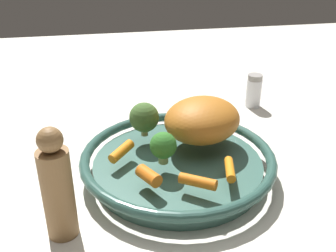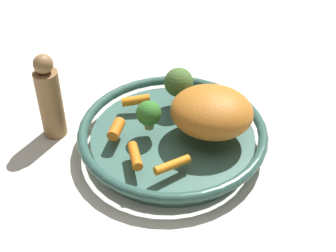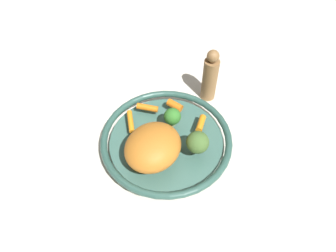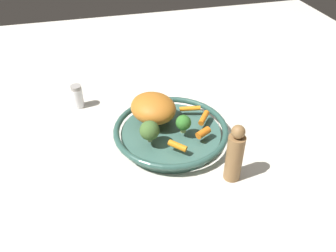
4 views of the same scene
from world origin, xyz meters
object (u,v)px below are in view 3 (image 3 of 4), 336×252
(broccoli_floret_mid, at_px, (172,117))
(roast_chicken_piece, at_px, (153,147))
(baby_carrot_right, at_px, (175,105))
(baby_carrot_center, at_px, (131,122))
(baby_carrot_left, at_px, (201,123))
(baby_carrot_back, at_px, (147,108))
(serving_bowl, at_px, (166,141))
(broccoli_floret_edge, at_px, (198,142))
(pepper_mill, at_px, (210,77))

(broccoli_floret_mid, bearing_deg, roast_chicken_piece, -140.88)
(baby_carrot_right, height_order, baby_carrot_center, baby_carrot_right)
(roast_chicken_piece, xyz_separation_m, baby_carrot_right, (0.12, 0.12, -0.03))
(baby_carrot_left, bearing_deg, baby_carrot_center, 152.14)
(baby_carrot_back, height_order, baby_carrot_right, baby_carrot_right)
(serving_bowl, xyz_separation_m, baby_carrot_center, (-0.07, 0.08, 0.03))
(baby_carrot_right, distance_m, broccoli_floret_edge, 0.15)
(roast_chicken_piece, relative_size, baby_carrot_back, 2.49)
(roast_chicken_piece, relative_size, broccoli_floret_mid, 2.64)
(serving_bowl, bearing_deg, pepper_mill, 30.76)
(baby_carrot_left, xyz_separation_m, baby_carrot_right, (-0.03, 0.08, 0.00))
(broccoli_floret_mid, relative_size, broccoli_floret_edge, 0.85)
(baby_carrot_center, bearing_deg, roast_chicken_piece, -83.72)
(baby_carrot_back, xyz_separation_m, baby_carrot_right, (0.07, -0.03, 0.00))
(broccoli_floret_edge, xyz_separation_m, pepper_mill, (0.14, 0.19, -0.00))
(baby_carrot_right, distance_m, broccoli_floret_mid, 0.06)
(serving_bowl, xyz_separation_m, broccoli_floret_edge, (0.05, -0.07, 0.06))
(baby_carrot_back, bearing_deg, pepper_mill, 3.06)
(baby_carrot_right, bearing_deg, roast_chicken_piece, -134.50)
(baby_carrot_right, bearing_deg, baby_carrot_back, 159.42)
(baby_carrot_left, bearing_deg, baby_carrot_right, 111.86)
(broccoli_floret_mid, xyz_separation_m, broccoli_floret_edge, (0.02, -0.10, 0.01))
(baby_carrot_left, height_order, pepper_mill, pepper_mill)
(broccoli_floret_edge, bearing_deg, pepper_mill, 52.28)
(roast_chicken_piece, xyz_separation_m, pepper_mill, (0.24, 0.15, -0.00))
(baby_carrot_center, bearing_deg, baby_carrot_back, 22.88)
(baby_carrot_back, distance_m, baby_carrot_right, 0.07)
(baby_carrot_left, relative_size, baby_carrot_back, 0.91)
(baby_carrot_back, relative_size, baby_carrot_center, 0.89)
(baby_carrot_back, distance_m, broccoli_floret_edge, 0.19)
(baby_carrot_right, height_order, broccoli_floret_edge, broccoli_floret_edge)
(baby_carrot_center, distance_m, broccoli_floret_mid, 0.11)
(roast_chicken_piece, bearing_deg, baby_carrot_back, 72.36)
(baby_carrot_right, distance_m, baby_carrot_center, 0.13)
(serving_bowl, relative_size, baby_carrot_center, 5.24)
(roast_chicken_piece, height_order, baby_carrot_left, roast_chicken_piece)
(roast_chicken_piece, distance_m, baby_carrot_back, 0.15)
(roast_chicken_piece, xyz_separation_m, baby_carrot_back, (0.05, 0.14, -0.03))
(baby_carrot_left, distance_m, baby_carrot_center, 0.18)
(baby_carrot_back, bearing_deg, baby_carrot_center, -157.12)
(broccoli_floret_mid, xyz_separation_m, pepper_mill, (0.16, 0.09, 0.00))
(baby_carrot_center, xyz_separation_m, broccoli_floret_edge, (0.11, -0.15, 0.03))
(baby_carrot_back, relative_size, broccoli_floret_mid, 1.06)
(baby_carrot_left, distance_m, baby_carrot_back, 0.15)
(baby_carrot_back, relative_size, pepper_mill, 0.34)
(baby_carrot_back, bearing_deg, broccoli_floret_mid, -63.20)
(broccoli_floret_mid, distance_m, pepper_mill, 0.18)
(baby_carrot_left, height_order, broccoli_floret_mid, broccoli_floret_mid)
(baby_carrot_back, height_order, broccoli_floret_edge, broccoli_floret_edge)
(baby_carrot_center, bearing_deg, pepper_mill, 7.82)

